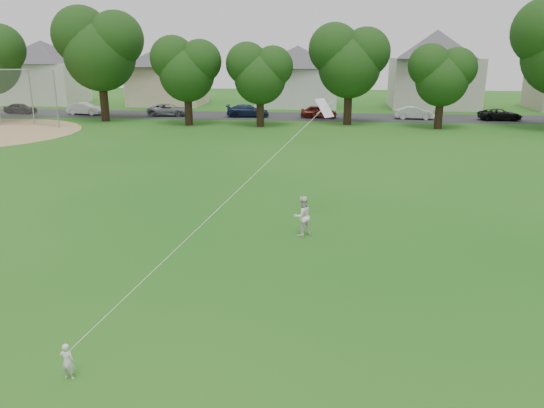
# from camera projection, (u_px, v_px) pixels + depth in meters

# --- Properties ---
(ground) EXTENTS (160.00, 160.00, 0.00)m
(ground) POSITION_uv_depth(u_px,v_px,m) (180.00, 300.00, 14.90)
(ground) COLOR #124F12
(ground) RESTS_ON ground
(street) EXTENTS (90.00, 7.00, 0.01)m
(street) POSITION_uv_depth(u_px,v_px,m) (291.00, 116.00, 54.95)
(street) COLOR #2D2D30
(street) RESTS_ON ground
(toddler) EXTENTS (0.31, 0.21, 0.84)m
(toddler) POSITION_uv_depth(u_px,v_px,m) (67.00, 361.00, 11.22)
(toddler) COLOR silver
(toddler) RESTS_ON ground
(older_boy) EXTENTS (0.94, 0.90, 1.53)m
(older_boy) POSITION_uv_depth(u_px,v_px,m) (302.00, 216.00, 19.81)
(older_boy) COLOR white
(older_boy) RESTS_ON ground
(kite) EXTENTS (3.03, 6.37, 13.41)m
(kite) POSITION_uv_depth(u_px,v_px,m) (234.00, 194.00, 15.94)
(kite) COLOR white
(kite) RESTS_ON ground
(tree_row) EXTENTS (83.72, 8.54, 11.18)m
(tree_row) POSITION_uv_depth(u_px,v_px,m) (297.00, 54.00, 46.82)
(tree_row) COLOR black
(tree_row) RESTS_ON ground
(parked_cars) EXTENTS (70.69, 2.29, 1.26)m
(parked_cars) POSITION_uv_depth(u_px,v_px,m) (332.00, 112.00, 53.39)
(parked_cars) COLOR black
(parked_cars) RESTS_ON ground
(house_row) EXTENTS (77.35, 14.07, 10.41)m
(house_row) POSITION_uv_depth(u_px,v_px,m) (314.00, 66.00, 62.95)
(house_row) COLOR silver
(house_row) RESTS_ON ground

